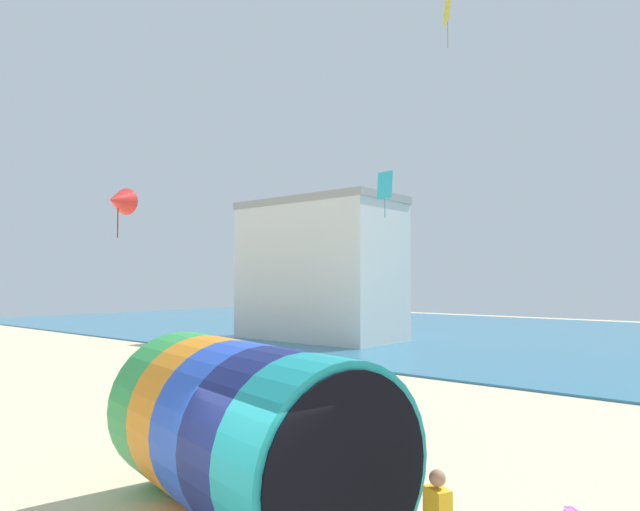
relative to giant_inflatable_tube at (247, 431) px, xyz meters
name	(u,v)px	position (x,y,z in m)	size (l,w,h in m)	color
giant_inflatable_tube	(247,431)	(0.00, 0.00, 0.00)	(6.13, 4.19, 3.05)	green
kite_red_delta	(118,201)	(-5.91, 0.94, 4.66)	(0.95, 0.97, 1.33)	red
kite_yellow_diamond	(447,6)	(-3.17, 13.72, 13.67)	(0.77, 0.85, 2.46)	yellow
kite_cyan_diamond	(385,186)	(-6.12, 13.54, 6.67)	(0.82, 0.22, 2.00)	#2DB2C6
bystander_near_water	(204,374)	(-9.03, 6.24, -0.75)	(0.42, 0.38, 1.54)	#726651
promenade_building	(319,270)	(-18.01, 23.24, 3.34)	(11.38, 5.82, 9.72)	silver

